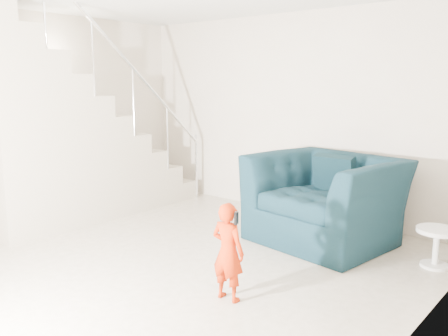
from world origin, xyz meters
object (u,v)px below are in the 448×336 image
at_px(toddler, 228,252).
at_px(side_table, 437,241).
at_px(staircase, 65,148).
at_px(armchair, 325,199).

xyz_separation_m(toddler, side_table, (1.12, 1.85, -0.15)).
relative_size(toddler, side_table, 2.13).
height_order(side_table, staircase, staircase).
distance_m(side_table, staircase, 4.52).
height_order(armchair, staircase, staircase).
xyz_separation_m(toddler, staircase, (-3.12, 0.46, 0.53)).
bearing_deg(side_table, armchair, -179.72).
height_order(toddler, side_table, toddler).
bearing_deg(toddler, side_table, -124.26).
distance_m(armchair, side_table, 1.24).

